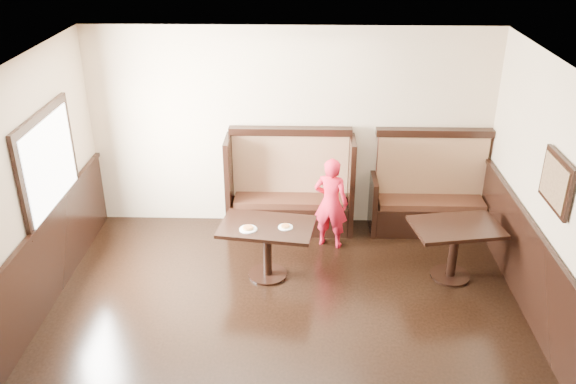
{
  "coord_description": "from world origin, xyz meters",
  "views": [
    {
      "loc": [
        0.19,
        -4.37,
        4.25
      ],
      "look_at": [
        -0.0,
        2.35,
        1.0
      ],
      "focal_mm": 38.0,
      "sensor_mm": 36.0,
      "label": 1
    }
  ],
  "objects_px": {
    "booth_neighbor": "(430,198)",
    "child": "(331,203)",
    "table_neighbor": "(455,239)",
    "booth_main": "(290,193)",
    "table_main": "(267,237)"
  },
  "relations": [
    {
      "from": "table_neighbor",
      "to": "child",
      "type": "distance_m",
      "value": 1.65
    },
    {
      "from": "booth_main",
      "to": "booth_neighbor",
      "type": "height_order",
      "value": "same"
    },
    {
      "from": "booth_neighbor",
      "to": "child",
      "type": "bearing_deg",
      "value": -160.3
    },
    {
      "from": "booth_neighbor",
      "to": "table_neighbor",
      "type": "distance_m",
      "value": 1.24
    },
    {
      "from": "booth_neighbor",
      "to": "table_neighbor",
      "type": "bearing_deg",
      "value": -86.45
    },
    {
      "from": "table_neighbor",
      "to": "child",
      "type": "xyz_separation_m",
      "value": [
        -1.48,
        0.73,
        0.09
      ]
    },
    {
      "from": "child",
      "to": "table_main",
      "type": "bearing_deg",
      "value": 61.06
    },
    {
      "from": "booth_main",
      "to": "booth_neighbor",
      "type": "distance_m",
      "value": 1.95
    },
    {
      "from": "table_neighbor",
      "to": "child",
      "type": "bearing_deg",
      "value": 143.26
    },
    {
      "from": "table_main",
      "to": "child",
      "type": "bearing_deg",
      "value": 52.49
    },
    {
      "from": "table_neighbor",
      "to": "booth_neighbor",
      "type": "bearing_deg",
      "value": 83.21
    },
    {
      "from": "table_main",
      "to": "booth_neighbor",
      "type": "bearing_deg",
      "value": 38.52
    },
    {
      "from": "table_neighbor",
      "to": "child",
      "type": "relative_size",
      "value": 0.9
    },
    {
      "from": "booth_neighbor",
      "to": "table_main",
      "type": "xyz_separation_m",
      "value": [
        -2.2,
        -1.27,
        0.07
      ]
    },
    {
      "from": "booth_neighbor",
      "to": "table_neighbor",
      "type": "xyz_separation_m",
      "value": [
        0.08,
        -1.23,
        0.06
      ]
    }
  ]
}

